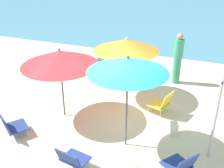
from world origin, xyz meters
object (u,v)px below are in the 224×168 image
(person_b, at_px, (103,65))
(umbrella_orange, at_px, (126,45))
(warning_sign, at_px, (220,97))
(beach_chair_d, at_px, (181,165))
(beach_chair_e, at_px, (72,159))
(person_a, at_px, (178,59))
(beach_chair_c, at_px, (163,103))
(umbrella_teal, at_px, (128,65))
(beach_bag, at_px, (174,129))
(umbrella_red, at_px, (60,58))
(beach_chair_a, at_px, (11,125))

(person_b, bearing_deg, umbrella_orange, -131.87)
(person_b, relative_size, warning_sign, 0.41)
(beach_chair_d, bearing_deg, umbrella_orange, -15.55)
(beach_chair_e, height_order, person_a, person_a)
(umbrella_orange, distance_m, beach_chair_c, 1.84)
(umbrella_teal, bearing_deg, person_a, 82.02)
(person_b, xyz_separation_m, beach_bag, (2.78, -2.35, -0.31))
(umbrella_red, relative_size, warning_sign, 0.87)
(umbrella_orange, bearing_deg, person_b, 139.14)
(beach_chair_e, bearing_deg, beach_bag, -29.89)
(beach_chair_a, xyz_separation_m, person_b, (0.71, 3.77, 0.14))
(beach_chair_d, relative_size, beach_bag, 2.54)
(beach_chair_a, distance_m, beach_chair_e, 1.94)
(beach_chair_d, distance_m, beach_chair_e, 2.05)
(person_b, height_order, warning_sign, warning_sign)
(person_a, bearing_deg, beach_chair_c, -135.48)
(umbrella_red, height_order, beach_chair_d, umbrella_red)
(umbrella_orange, relative_size, person_a, 1.11)
(umbrella_red, relative_size, beach_chair_c, 2.80)
(beach_chair_c, height_order, beach_chair_d, beach_chair_c)
(warning_sign, xyz_separation_m, beach_bag, (-0.82, 0.52, -1.27))
(beach_chair_c, bearing_deg, beach_chair_e, 84.90)
(umbrella_orange, bearing_deg, beach_chair_d, -53.67)
(beach_chair_a, relative_size, beach_chair_c, 1.12)
(umbrella_red, height_order, person_b, umbrella_red)
(beach_chair_a, height_order, beach_chair_e, beach_chair_a)
(beach_chair_e, relative_size, beach_bag, 2.11)
(person_b, distance_m, warning_sign, 4.70)
(umbrella_orange, relative_size, beach_chair_c, 2.69)
(umbrella_orange, relative_size, warning_sign, 0.83)
(beach_chair_c, bearing_deg, beach_chair_d, 128.78)
(umbrella_orange, distance_m, beach_bag, 2.59)
(beach_chair_a, distance_m, person_a, 5.28)
(beach_chair_c, height_order, warning_sign, warning_sign)
(beach_chair_e, relative_size, person_a, 0.36)
(person_a, bearing_deg, warning_sign, -114.69)
(umbrella_teal, bearing_deg, beach_chair_a, -165.88)
(umbrella_teal, height_order, beach_chair_e, umbrella_teal)
(umbrella_orange, height_order, beach_chair_c, umbrella_orange)
(umbrella_teal, height_order, umbrella_orange, umbrella_teal)
(beach_chair_d, distance_m, warning_sign, 1.47)
(umbrella_teal, height_order, beach_chair_d, umbrella_teal)
(beach_bag, bearing_deg, beach_chair_e, -129.84)
(beach_chair_a, height_order, warning_sign, warning_sign)
(beach_chair_a, relative_size, beach_bag, 2.68)
(beach_chair_a, distance_m, beach_chair_d, 3.83)
(beach_chair_c, bearing_deg, person_a, -71.95)
(umbrella_orange, bearing_deg, umbrella_teal, -71.21)
(beach_chair_c, xyz_separation_m, person_b, (-2.35, 1.59, 0.11))
(umbrella_teal, distance_m, beach_chair_e, 2.08)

